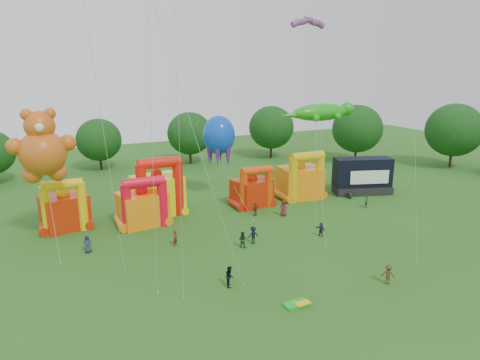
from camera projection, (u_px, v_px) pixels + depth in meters
name	position (u px, v px, depth m)	size (l,w,h in m)	color
ground	(330.00, 334.00, 29.59)	(160.00, 160.00, 0.00)	#265618
tree_ring	(315.00, 250.00, 28.01)	(121.01, 123.09, 12.07)	#352314
bouncy_castle_0	(65.00, 209.00, 47.92)	(5.53, 4.86, 6.02)	red
bouncy_castle_1	(143.00, 206.00, 49.21)	(5.73, 4.87, 5.97)	orange
bouncy_castle_2	(158.00, 192.00, 52.56)	(6.35, 5.43, 7.47)	yellow
bouncy_castle_3	(253.00, 190.00, 55.83)	(5.37, 4.67, 5.55)	red
bouncy_castle_4	(301.00, 180.00, 59.11)	(5.91, 4.94, 6.76)	orange
stage_trailer	(362.00, 176.00, 61.27)	(8.66, 5.38, 5.21)	black
teddy_bear_kite	(44.00, 159.00, 41.85)	(6.39, 7.92, 14.09)	#CD5B16
gecko_kite	(321.00, 146.00, 61.09)	(12.36, 8.47, 12.66)	#1C9D16
octopus_kite	(221.00, 143.00, 57.66)	(4.42, 12.91, 11.50)	blue
parafoil_kites	(230.00, 128.00, 38.08)	(27.19, 13.62, 27.36)	red
diamond_kites	(269.00, 99.00, 37.88)	(26.05, 15.46, 36.34)	#F10B46
folded_kite_bundle	(297.00, 304.00, 33.02)	(2.06, 1.20, 0.31)	green
spectator_0	(87.00, 244.00, 42.15)	(0.90, 0.59, 1.85)	#2B2F47
spectator_1	(175.00, 238.00, 43.77)	(0.62, 0.41, 1.69)	#5D201A
spectator_2	(242.00, 239.00, 43.37)	(0.83, 0.65, 1.71)	#16371A
spectator_3	(253.00, 235.00, 44.30)	(1.21, 0.70, 1.87)	black
spectator_4	(255.00, 209.00, 52.43)	(0.96, 0.40, 1.64)	#46351C
spectator_5	(321.00, 229.00, 46.22)	(1.44, 0.46, 1.55)	#27243D
spectator_6	(283.00, 208.00, 52.39)	(0.95, 0.62, 1.95)	maroon
spectator_7	(367.00, 202.00, 55.47)	(0.59, 0.39, 1.62)	#183E2B
spectator_8	(230.00, 276.00, 35.73)	(0.88, 0.69, 1.82)	black
spectator_9	(388.00, 274.00, 36.13)	(1.13, 0.65, 1.75)	#47311C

